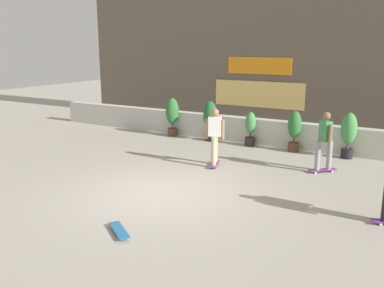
# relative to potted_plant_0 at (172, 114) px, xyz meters

# --- Properties ---
(ground_plane) EXTENTS (48.00, 48.00, 0.00)m
(ground_plane) POSITION_rel_potted_plant_0_xyz_m (3.25, -5.55, -0.86)
(ground_plane) COLOR #A8A093
(planter_wall) EXTENTS (18.00, 0.40, 0.90)m
(planter_wall) POSITION_rel_potted_plant_0_xyz_m (3.25, 0.45, -0.41)
(planter_wall) COLOR beige
(planter_wall) RESTS_ON ground
(building_backdrop) EXTENTS (20.00, 2.08, 6.50)m
(building_backdrop) POSITION_rel_potted_plant_0_xyz_m (3.24, 4.45, 2.39)
(building_backdrop) COLOR #60564C
(building_backdrop) RESTS_ON ground
(potted_plant_0) EXTENTS (0.50, 0.50, 1.48)m
(potted_plant_0) POSITION_rel_potted_plant_0_xyz_m (0.00, 0.00, 0.00)
(potted_plant_0) COLOR brown
(potted_plant_0) RESTS_ON ground
(potted_plant_1) EXTENTS (0.50, 0.50, 1.47)m
(potted_plant_1) POSITION_rel_potted_plant_0_xyz_m (1.65, 0.00, -0.01)
(potted_plant_1) COLOR #2D2823
(potted_plant_1) RESTS_ON ground
(potted_plant_2) EXTENTS (0.36, 0.36, 1.19)m
(potted_plant_2) POSITION_rel_potted_plant_0_xyz_m (3.24, 0.00, -0.23)
(potted_plant_2) COLOR #2D2823
(potted_plant_2) RESTS_ON ground
(potted_plant_3) EXTENTS (0.44, 0.44, 1.35)m
(potted_plant_3) POSITION_rel_potted_plant_0_xyz_m (4.79, 0.00, -0.09)
(potted_plant_3) COLOR brown
(potted_plant_3) RESTS_ON ground
(potted_plant_4) EXTENTS (0.48, 0.48, 1.44)m
(potted_plant_4) POSITION_rel_potted_plant_0_xyz_m (6.48, -0.00, -0.03)
(potted_plant_4) COLOR black
(potted_plant_4) RESTS_ON ground
(skater_far_left) EXTENTS (0.54, 0.82, 1.70)m
(skater_far_left) POSITION_rel_potted_plant_0_xyz_m (3.31, -2.85, 0.08)
(skater_far_left) COLOR #72338C
(skater_far_left) RESTS_ON ground
(skater_foreground) EXTENTS (0.71, 0.70, 1.70)m
(skater_foreground) POSITION_rel_potted_plant_0_xyz_m (6.19, -1.88, 0.08)
(skater_foreground) COLOR #72338C
(skater_foreground) RESTS_ON ground
(skateboard_near_camera) EXTENTS (0.77, 0.62, 0.08)m
(skateboard_near_camera) POSITION_rel_potted_plant_0_xyz_m (3.81, -7.73, -0.80)
(skateboard_near_camera) COLOR #266699
(skateboard_near_camera) RESTS_ON ground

